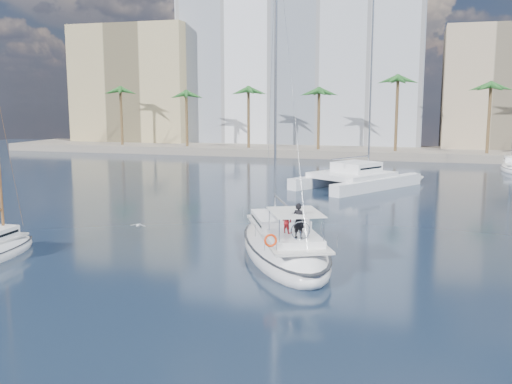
% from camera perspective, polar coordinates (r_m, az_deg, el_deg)
% --- Properties ---
extents(ground, '(160.00, 160.00, 0.00)m').
position_cam_1_polar(ground, '(31.77, -0.77, -6.40)').
color(ground, black).
rests_on(ground, ground).
extents(quay, '(120.00, 14.00, 1.20)m').
position_cam_1_polar(quay, '(91.08, 10.46, 3.96)').
color(quay, gray).
rests_on(quay, ground).
extents(building_modern, '(42.00, 16.00, 28.00)m').
position_cam_1_polar(building_modern, '(104.56, 4.65, 12.07)').
color(building_modern, white).
rests_on(building_modern, ground).
extents(building_tan_left, '(22.00, 14.00, 22.00)m').
position_cam_1_polar(building_tan_left, '(110.72, -11.46, 10.20)').
color(building_tan_left, tan).
rests_on(building_tan_left, ground).
extents(building_beige, '(20.00, 14.00, 20.00)m').
position_cam_1_polar(building_beige, '(100.17, 23.94, 9.18)').
color(building_beige, tan).
rests_on(building_beige, ground).
extents(palm_left, '(3.60, 3.60, 12.30)m').
position_cam_1_polar(palm_left, '(96.39, -10.49, 10.00)').
color(palm_left, brown).
rests_on(palm_left, ground).
extents(palm_centre, '(3.60, 3.60, 12.30)m').
position_cam_1_polar(palm_centre, '(86.77, 10.37, 10.12)').
color(palm_centre, brown).
rests_on(palm_centre, ground).
extents(main_sloop, '(9.10, 13.34, 19.02)m').
position_cam_1_polar(main_sloop, '(31.70, 2.80, -5.39)').
color(main_sloop, white).
rests_on(main_sloop, ground).
extents(catamaran, '(12.36, 14.46, 18.82)m').
position_cam_1_polar(catamaran, '(57.50, 9.88, 1.64)').
color(catamaran, white).
rests_on(catamaran, ground).
extents(seagull, '(1.02, 0.44, 0.19)m').
position_cam_1_polar(seagull, '(36.65, -11.70, -3.29)').
color(seagull, silver).
rests_on(seagull, ground).
extents(moored_yacht_a, '(3.37, 9.52, 11.90)m').
position_cam_1_polar(moored_yacht_a, '(77.56, 24.24, 2.00)').
color(moored_yacht_a, white).
rests_on(moored_yacht_a, ground).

